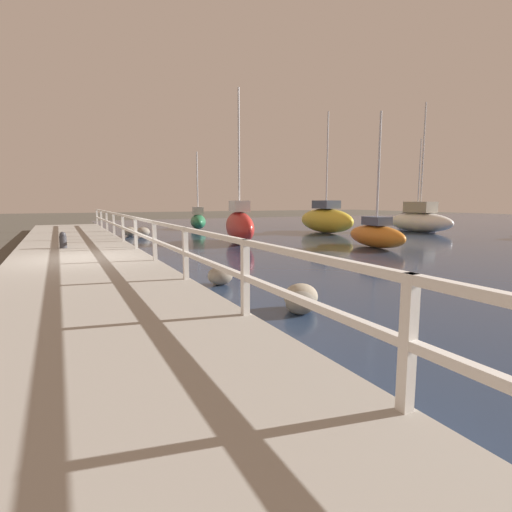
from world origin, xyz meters
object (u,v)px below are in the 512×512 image
sailboat_red (239,225)px  sailboat_yellow (326,219)px  sailboat_orange (376,234)px  sailboat_green (198,220)px  mooring_bollard (63,240)px  sailboat_black (417,216)px  sailboat_white (420,220)px

sailboat_red → sailboat_yellow: sailboat_yellow is taller
sailboat_orange → sailboat_green: 14.54m
sailboat_red → sailboat_green: bearing=93.8°
mooring_bollard → sailboat_black: sailboat_black is taller
sailboat_black → sailboat_green: size_ratio=1.31×
sailboat_black → sailboat_orange: bearing=-165.6°
mooring_bollard → sailboat_white: size_ratio=0.07×
sailboat_white → sailboat_yellow: bearing=158.1°
sailboat_orange → sailboat_green: bearing=109.0°
sailboat_yellow → sailboat_green: sailboat_yellow is taller
sailboat_red → sailboat_orange: (4.41, -4.26, -0.28)m
sailboat_white → sailboat_green: (-11.76, 8.82, -0.16)m
sailboat_orange → sailboat_red: bearing=142.4°
sailboat_white → sailboat_orange: bearing=-150.3°
sailboat_yellow → sailboat_orange: 7.95m
sailboat_black → sailboat_yellow: size_ratio=0.96×
sailboat_black → sailboat_red: bearing=177.0°
mooring_bollard → sailboat_red: bearing=13.5°
sailboat_black → sailboat_yellow: 12.43m
sailboat_black → sailboat_red: (-19.14, -6.78, 0.14)m
sailboat_black → sailboat_red: sailboat_red is taller
sailboat_red → sailboat_white: bearing=15.9°
mooring_bollard → sailboat_white: (20.46, 2.90, 0.14)m
sailboat_red → sailboat_green: size_ratio=1.32×
mooring_bollard → sailboat_green: size_ratio=0.11×
sailboat_yellow → sailboat_orange: sailboat_yellow is taller
mooring_bollard → sailboat_yellow: bearing=18.6°
sailboat_white → sailboat_yellow: size_ratio=1.10×
sailboat_white → sailboat_orange: (-8.60, -5.37, -0.20)m
sailboat_yellow → sailboat_orange: bearing=-111.2°
sailboat_green → mooring_bollard: bearing=-111.2°
sailboat_red → sailboat_green: (1.25, 9.93, -0.24)m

